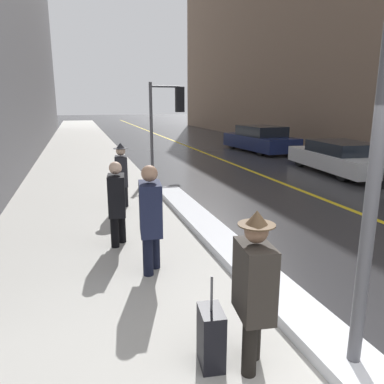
{
  "coord_description": "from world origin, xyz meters",
  "views": [
    {
      "loc": [
        -2.18,
        -1.87,
        2.52
      ],
      "look_at": [
        -0.4,
        4.0,
        1.05
      ],
      "focal_mm": 35.0,
      "sensor_mm": 36.0,
      "label": 1
    }
  ],
  "objects_px": {
    "pedestrian_with_shoulder_bag": "(117,200)",
    "rolling_suitcase": "(211,338)",
    "parked_car_white": "(340,158)",
    "pedestrian_in_fedora": "(254,285)",
    "pedestrian_in_glasses": "(122,173)",
    "parked_car_navy": "(260,139)",
    "traffic_light_near": "(170,108)",
    "pedestrian_nearside": "(151,214)"
  },
  "relations": [
    {
      "from": "pedestrian_with_shoulder_bag",
      "to": "rolling_suitcase",
      "type": "height_order",
      "value": "pedestrian_with_shoulder_bag"
    },
    {
      "from": "parked_car_white",
      "to": "rolling_suitcase",
      "type": "height_order",
      "value": "parked_car_white"
    },
    {
      "from": "pedestrian_in_fedora",
      "to": "parked_car_white",
      "type": "height_order",
      "value": "pedestrian_in_fedora"
    },
    {
      "from": "parked_car_white",
      "to": "rolling_suitcase",
      "type": "distance_m",
      "value": 11.67
    },
    {
      "from": "pedestrian_in_glasses",
      "to": "parked_car_navy",
      "type": "relative_size",
      "value": 0.32
    },
    {
      "from": "pedestrian_in_glasses",
      "to": "parked_car_navy",
      "type": "height_order",
      "value": "pedestrian_in_glasses"
    },
    {
      "from": "pedestrian_in_fedora",
      "to": "rolling_suitcase",
      "type": "distance_m",
      "value": 0.69
    },
    {
      "from": "parked_car_white",
      "to": "parked_car_navy",
      "type": "xyz_separation_m",
      "value": [
        0.03,
        6.46,
        0.07
      ]
    },
    {
      "from": "traffic_light_near",
      "to": "rolling_suitcase",
      "type": "distance_m",
      "value": 11.01
    },
    {
      "from": "parked_car_white",
      "to": "rolling_suitcase",
      "type": "xyz_separation_m",
      "value": [
        -8.05,
        -8.45,
        -0.26
      ]
    },
    {
      "from": "pedestrian_in_glasses",
      "to": "rolling_suitcase",
      "type": "distance_m",
      "value": 5.95
    },
    {
      "from": "pedestrian_nearside",
      "to": "pedestrian_with_shoulder_bag",
      "type": "xyz_separation_m",
      "value": [
        -0.36,
        1.28,
        -0.07
      ]
    },
    {
      "from": "traffic_light_near",
      "to": "pedestrian_in_fedora",
      "type": "xyz_separation_m",
      "value": [
        -1.81,
        -10.74,
        -1.45
      ]
    },
    {
      "from": "traffic_light_near",
      "to": "pedestrian_in_glasses",
      "type": "bearing_deg",
      "value": -120.72
    },
    {
      "from": "pedestrian_with_shoulder_bag",
      "to": "rolling_suitcase",
      "type": "distance_m",
      "value": 3.58
    },
    {
      "from": "pedestrian_nearside",
      "to": "rolling_suitcase",
      "type": "xyz_separation_m",
      "value": [
        0.16,
        -2.23,
        -0.61
      ]
    },
    {
      "from": "pedestrian_in_glasses",
      "to": "parked_car_white",
      "type": "relative_size",
      "value": 0.32
    },
    {
      "from": "pedestrian_in_fedora",
      "to": "parked_car_navy",
      "type": "distance_m",
      "value": 16.9
    },
    {
      "from": "rolling_suitcase",
      "to": "pedestrian_in_glasses",
      "type": "bearing_deg",
      "value": -171.46
    },
    {
      "from": "parked_car_white",
      "to": "pedestrian_in_glasses",
      "type": "bearing_deg",
      "value": 112.65
    },
    {
      "from": "traffic_light_near",
      "to": "rolling_suitcase",
      "type": "height_order",
      "value": "traffic_light_near"
    },
    {
      "from": "pedestrian_with_shoulder_bag",
      "to": "rolling_suitcase",
      "type": "relative_size",
      "value": 1.61
    },
    {
      "from": "pedestrian_in_fedora",
      "to": "pedestrian_in_glasses",
      "type": "bearing_deg",
      "value": -168.01
    },
    {
      "from": "pedestrian_with_shoulder_bag",
      "to": "pedestrian_nearside",
      "type": "bearing_deg",
      "value": 22.86
    },
    {
      "from": "traffic_light_near",
      "to": "parked_car_navy",
      "type": "relative_size",
      "value": 0.65
    },
    {
      "from": "traffic_light_near",
      "to": "pedestrian_nearside",
      "type": "relative_size",
      "value": 1.96
    },
    {
      "from": "traffic_light_near",
      "to": "pedestrian_with_shoulder_bag",
      "type": "distance_m",
      "value": 7.74
    },
    {
      "from": "parked_car_white",
      "to": "rolling_suitcase",
      "type": "bearing_deg",
      "value": 141.92
    },
    {
      "from": "pedestrian_nearside",
      "to": "rolling_suitcase",
      "type": "bearing_deg",
      "value": 11.01
    },
    {
      "from": "pedestrian_in_fedora",
      "to": "pedestrian_in_glasses",
      "type": "xyz_separation_m",
      "value": [
        -0.53,
        6.05,
        0.0
      ]
    },
    {
      "from": "pedestrian_with_shoulder_bag",
      "to": "parked_car_navy",
      "type": "relative_size",
      "value": 0.31
    },
    {
      "from": "pedestrian_with_shoulder_bag",
      "to": "parked_car_white",
      "type": "relative_size",
      "value": 0.31
    },
    {
      "from": "parked_car_white",
      "to": "traffic_light_near",
      "type": "bearing_deg",
      "value": 75.34
    },
    {
      "from": "traffic_light_near",
      "to": "pedestrian_with_shoulder_bag",
      "type": "relative_size",
      "value": 2.11
    },
    {
      "from": "traffic_light_near",
      "to": "pedestrian_in_glasses",
      "type": "distance_m",
      "value": 5.43
    },
    {
      "from": "pedestrian_in_glasses",
      "to": "parked_car_navy",
      "type": "distance_m",
      "value": 12.19
    },
    {
      "from": "pedestrian_nearside",
      "to": "pedestrian_in_glasses",
      "type": "xyz_separation_m",
      "value": [
        -0.0,
        3.69,
        -0.04
      ]
    },
    {
      "from": "parked_car_white",
      "to": "parked_car_navy",
      "type": "bearing_deg",
      "value": 5.3
    },
    {
      "from": "parked_car_white",
      "to": "rolling_suitcase",
      "type": "relative_size",
      "value": 5.19
    },
    {
      "from": "pedestrian_in_fedora",
      "to": "parked_car_navy",
      "type": "xyz_separation_m",
      "value": [
        7.71,
        15.04,
        -0.24
      ]
    },
    {
      "from": "pedestrian_in_fedora",
      "to": "pedestrian_nearside",
      "type": "distance_m",
      "value": 2.42
    },
    {
      "from": "pedestrian_with_shoulder_bag",
      "to": "parked_car_navy",
      "type": "xyz_separation_m",
      "value": [
        8.6,
        11.4,
        -0.22
      ]
    }
  ]
}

